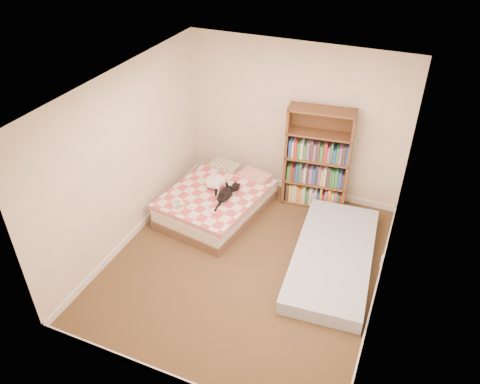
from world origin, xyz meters
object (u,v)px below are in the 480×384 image
at_px(bookshelf, 317,171).
at_px(floor_mattress, 333,257).
at_px(black_cat, 226,193).
at_px(white_dog, 216,182).
at_px(bed, 218,201).

distance_m(bookshelf, floor_mattress, 1.53).
relative_size(bookshelf, black_cat, 2.31).
bearing_deg(bookshelf, floor_mattress, -70.51).
relative_size(floor_mattress, white_dog, 5.63).
height_order(bed, black_cat, black_cat).
bearing_deg(black_cat, bed, 168.79).
distance_m(floor_mattress, white_dog, 2.12).
relative_size(bed, white_dog, 4.78).
bearing_deg(bed, bookshelf, 41.81).
height_order(floor_mattress, white_dog, white_dog).
xyz_separation_m(bookshelf, white_dog, (-1.38, -0.78, -0.08)).
height_order(bed, floor_mattress, bed).
height_order(floor_mattress, black_cat, black_cat).
distance_m(bookshelf, black_cat, 1.48).
distance_m(black_cat, white_dog, 0.33).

